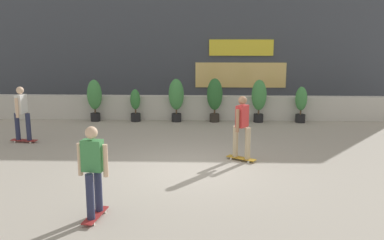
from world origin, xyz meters
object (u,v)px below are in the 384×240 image
at_px(potted_plant_4, 259,97).
at_px(skater_far_right, 242,125).
at_px(potted_plant_0, 95,97).
at_px(potted_plant_5, 301,102).
at_px(potted_plant_2, 176,97).
at_px(skater_mid_plaza, 22,112).
at_px(potted_plant_1, 135,104).
at_px(potted_plant_3, 215,96).
at_px(skater_by_wall_right, 93,168).

bearing_deg(potted_plant_4, skater_far_right, -101.87).
bearing_deg(potted_plant_0, potted_plant_5, -0.00).
xyz_separation_m(potted_plant_5, skater_far_right, (-2.56, -4.86, 0.20)).
xyz_separation_m(potted_plant_2, skater_mid_plaza, (-4.41, -3.20, 0.00)).
distance_m(potted_plant_1, skater_mid_plaza, 4.32).
distance_m(potted_plant_3, potted_plant_5, 3.17).
bearing_deg(skater_by_wall_right, skater_mid_plaza, 123.71).
bearing_deg(potted_plant_0, potted_plant_4, 0.00).
bearing_deg(potted_plant_3, skater_mid_plaza, -151.26).
xyz_separation_m(skater_far_right, skater_mid_plaza, (-6.43, 1.67, 0.00)).
xyz_separation_m(potted_plant_0, skater_far_right, (5.06, -4.86, 0.03)).
height_order(skater_far_right, skater_by_wall_right, same).
bearing_deg(skater_far_right, skater_mid_plaza, 165.48).
distance_m(skater_by_wall_right, skater_mid_plaza, 6.36).
bearing_deg(skater_far_right, potted_plant_3, 97.04).
relative_size(potted_plant_3, skater_mid_plaza, 0.95).
distance_m(potted_plant_4, skater_far_right, 4.97).
relative_size(potted_plant_0, skater_far_right, 0.92).
relative_size(skater_far_right, skater_mid_plaza, 1.00).
bearing_deg(skater_by_wall_right, skater_far_right, 51.39).
xyz_separation_m(skater_far_right, skater_by_wall_right, (-2.90, -3.63, 0.00)).
xyz_separation_m(potted_plant_2, potted_plant_4, (3.04, 0.00, -0.02)).
distance_m(potted_plant_5, skater_mid_plaza, 9.54).
xyz_separation_m(potted_plant_3, potted_plant_5, (3.16, -0.00, -0.21)).
distance_m(potted_plant_2, potted_plant_4, 3.04).
xyz_separation_m(potted_plant_0, potted_plant_2, (3.04, 0.00, 0.03)).
height_order(potted_plant_3, skater_mid_plaza, skater_mid_plaza).
bearing_deg(potted_plant_0, potted_plant_3, 0.00).
xyz_separation_m(potted_plant_1, skater_far_right, (3.54, -4.86, 0.30)).
height_order(potted_plant_0, skater_mid_plaza, skater_mid_plaza).
height_order(potted_plant_0, skater_by_wall_right, skater_by_wall_right).
bearing_deg(potted_plant_4, potted_plant_3, 180.00).
distance_m(potted_plant_0, potted_plant_2, 3.04).
relative_size(potted_plant_0, potted_plant_2, 0.97).
bearing_deg(potted_plant_4, potted_plant_1, 180.00).
distance_m(potted_plant_4, skater_by_wall_right, 9.35).
bearing_deg(potted_plant_4, skater_mid_plaza, -156.78).
height_order(potted_plant_1, potted_plant_4, potted_plant_4).
relative_size(potted_plant_2, skater_by_wall_right, 0.94).
bearing_deg(potted_plant_3, potted_plant_0, 180.00).
bearing_deg(potted_plant_4, potted_plant_2, 180.00).
relative_size(potted_plant_2, skater_mid_plaza, 0.94).
distance_m(potted_plant_5, skater_far_right, 5.50).
xyz_separation_m(potted_plant_1, potted_plant_4, (4.56, -0.00, 0.28)).
bearing_deg(potted_plant_3, potted_plant_4, 0.00).
bearing_deg(skater_by_wall_right, potted_plant_3, 74.86).
bearing_deg(skater_far_right, potted_plant_5, 62.22).
distance_m(potted_plant_2, potted_plant_5, 4.58).
distance_m(potted_plant_3, skater_far_right, 4.90).
relative_size(potted_plant_0, potted_plant_1, 1.29).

